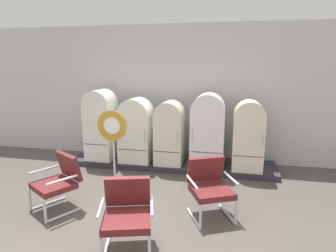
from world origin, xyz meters
name	(u,v)px	position (x,y,z in m)	size (l,w,h in m)	color
ground	(126,249)	(0.00, 0.00, -0.03)	(12.00, 10.00, 0.05)	#4D4843
back_wall	(177,93)	(0.00, 3.66, 1.61)	(11.76, 0.12, 3.18)	silver
display_plinth	(172,163)	(0.00, 3.02, 0.06)	(4.59, 0.95, 0.12)	#2D2B37
refrigerator_0	(101,122)	(-1.64, 2.91, 0.97)	(0.61, 0.67, 1.60)	white
refrigerator_1	(136,128)	(-0.79, 2.92, 0.87)	(0.70, 0.68, 1.43)	white
refrigerator_2	(170,131)	(-0.03, 2.91, 0.86)	(0.60, 0.67, 1.39)	silver
refrigerator_3	(208,128)	(0.80, 2.90, 0.95)	(0.70, 0.65, 1.57)	white
refrigerator_4	(248,133)	(1.64, 2.91, 0.89)	(0.62, 0.66, 1.45)	beige
armchair_left	(59,180)	(-1.39, 0.74, 0.50)	(0.84, 0.86, 0.89)	silver
armchair_right	(210,185)	(0.98, 1.04, 0.50)	(0.82, 0.84, 0.89)	silver
armchair_center	(127,211)	(0.02, 0.02, 0.50)	(0.76, 0.79, 0.89)	silver
sign_stand	(113,149)	(-0.78, 1.55, 0.81)	(0.55, 0.32, 1.51)	#2D2D30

